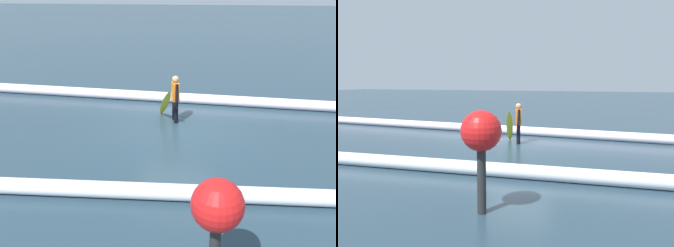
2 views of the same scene
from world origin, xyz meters
TOP-DOWN VIEW (x-y plane):
  - ground_plane at (0.00, 0.00)m, footprint 122.41×122.41m
  - surfer at (0.03, -0.38)m, footprint 0.29×0.57m
  - surfboard at (0.35, -0.28)m, footprint 0.71×1.66m
  - channel_buoy at (-1.20, 6.20)m, footprint 0.72×0.72m
  - wave_crest_foreground at (-1.30, -2.19)m, footprint 24.92×1.89m
  - wave_crest_midground at (-1.72, 3.92)m, footprint 20.60×1.42m

SIDE VIEW (x-z plane):
  - ground_plane at x=0.00m, z-range 0.00..0.00m
  - wave_crest_midground at x=-1.72m, z-range 0.00..0.36m
  - wave_crest_foreground at x=-1.30m, z-range 0.00..0.37m
  - surfboard at x=0.35m, z-range -0.01..1.29m
  - surfer at x=0.03m, z-range 0.09..1.61m
  - channel_buoy at x=-1.20m, z-range 0.50..2.36m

